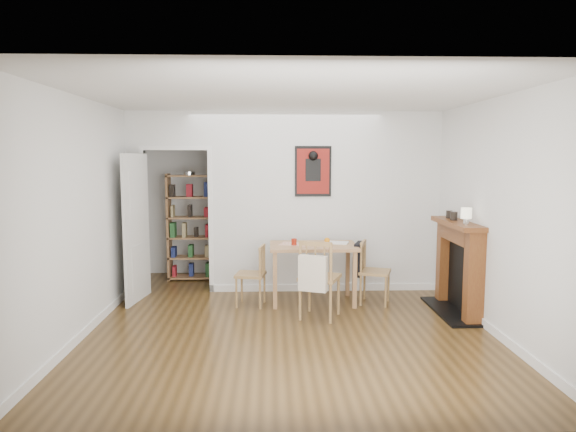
{
  "coord_description": "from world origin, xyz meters",
  "views": [
    {
      "loc": [
        -0.2,
        -5.99,
        1.95
      ],
      "look_at": [
        0.02,
        0.6,
        1.19
      ],
      "focal_mm": 32.0,
      "sensor_mm": 36.0,
      "label": 1
    }
  ],
  "objects_px": {
    "chair_left": "(251,275)",
    "ceramic_jar_b": "(449,214)",
    "bookshelf": "(190,228)",
    "ceramic_jar_a": "(454,216)",
    "dining_table": "(313,252)",
    "mantel_lamp": "(466,214)",
    "chair_right": "(374,271)",
    "orange_fruit": "(327,240)",
    "fireplace": "(459,264)",
    "chair_front": "(319,278)",
    "red_glass": "(294,242)",
    "notebook": "(337,243)"
  },
  "relations": [
    {
      "from": "dining_table",
      "to": "ceramic_jar_b",
      "type": "distance_m",
      "value": 1.84
    },
    {
      "from": "ceramic_jar_a",
      "to": "notebook",
      "type": "bearing_deg",
      "value": 159.61
    },
    {
      "from": "fireplace",
      "to": "orange_fruit",
      "type": "height_order",
      "value": "fireplace"
    },
    {
      "from": "chair_right",
      "to": "ceramic_jar_a",
      "type": "relative_size",
      "value": 7.78
    },
    {
      "from": "bookshelf",
      "to": "dining_table",
      "type": "bearing_deg",
      "value": -36.82
    },
    {
      "from": "chair_right",
      "to": "ceramic_jar_b",
      "type": "relative_size",
      "value": 8.28
    },
    {
      "from": "chair_front",
      "to": "notebook",
      "type": "xyz_separation_m",
      "value": [
        0.31,
        0.79,
        0.3
      ]
    },
    {
      "from": "red_glass",
      "to": "ceramic_jar_a",
      "type": "xyz_separation_m",
      "value": [
        2.0,
        -0.37,
        0.38
      ]
    },
    {
      "from": "chair_front",
      "to": "red_glass",
      "type": "distance_m",
      "value": 0.77
    },
    {
      "from": "chair_left",
      "to": "red_glass",
      "type": "bearing_deg",
      "value": 7.2
    },
    {
      "from": "chair_right",
      "to": "ceramic_jar_b",
      "type": "height_order",
      "value": "ceramic_jar_b"
    },
    {
      "from": "chair_right",
      "to": "chair_front",
      "type": "xyz_separation_m",
      "value": [
        -0.78,
        -0.59,
        0.06
      ]
    },
    {
      "from": "chair_front",
      "to": "ceramic_jar_a",
      "type": "bearing_deg",
      "value": 8.7
    },
    {
      "from": "fireplace",
      "to": "orange_fruit",
      "type": "xyz_separation_m",
      "value": [
        -1.6,
        0.63,
        0.21
      ]
    },
    {
      "from": "dining_table",
      "to": "notebook",
      "type": "height_order",
      "value": "notebook"
    },
    {
      "from": "orange_fruit",
      "to": "ceramic_jar_b",
      "type": "relative_size",
      "value": 0.74
    },
    {
      "from": "dining_table",
      "to": "red_glass",
      "type": "relative_size",
      "value": 12.55
    },
    {
      "from": "red_glass",
      "to": "ceramic_jar_b",
      "type": "distance_m",
      "value": 2.06
    },
    {
      "from": "bookshelf",
      "to": "notebook",
      "type": "bearing_deg",
      "value": -30.49
    },
    {
      "from": "chair_right",
      "to": "chair_front",
      "type": "bearing_deg",
      "value": -142.96
    },
    {
      "from": "chair_left",
      "to": "orange_fruit",
      "type": "relative_size",
      "value": 10.7
    },
    {
      "from": "bookshelf",
      "to": "ceramic_jar_a",
      "type": "relative_size",
      "value": 15.59
    },
    {
      "from": "ceramic_jar_a",
      "to": "ceramic_jar_b",
      "type": "distance_m",
      "value": 0.22
    },
    {
      "from": "chair_front",
      "to": "orange_fruit",
      "type": "height_order",
      "value": "chair_front"
    },
    {
      "from": "mantel_lamp",
      "to": "notebook",
      "type": "bearing_deg",
      "value": 146.55
    },
    {
      "from": "orange_fruit",
      "to": "notebook",
      "type": "xyz_separation_m",
      "value": [
        0.13,
        -0.01,
        -0.03
      ]
    },
    {
      "from": "chair_right",
      "to": "notebook",
      "type": "relative_size",
      "value": 2.83
    },
    {
      "from": "bookshelf",
      "to": "orange_fruit",
      "type": "xyz_separation_m",
      "value": [
        2.05,
        -1.27,
        -0.01
      ]
    },
    {
      "from": "notebook",
      "to": "red_glass",
      "type": "bearing_deg",
      "value": -165.5
    },
    {
      "from": "red_glass",
      "to": "chair_left",
      "type": "bearing_deg",
      "value": -172.8
    },
    {
      "from": "red_glass",
      "to": "orange_fruit",
      "type": "bearing_deg",
      "value": 19.52
    },
    {
      "from": "chair_front",
      "to": "orange_fruit",
      "type": "bearing_deg",
      "value": 77.36
    },
    {
      "from": "chair_left",
      "to": "red_glass",
      "type": "xyz_separation_m",
      "value": [
        0.58,
        0.07,
        0.43
      ]
    },
    {
      "from": "bookshelf",
      "to": "chair_left",
      "type": "bearing_deg",
      "value": -56.17
    },
    {
      "from": "orange_fruit",
      "to": "mantel_lamp",
      "type": "distance_m",
      "value": 1.86
    },
    {
      "from": "chair_right",
      "to": "ceramic_jar_a",
      "type": "height_order",
      "value": "ceramic_jar_a"
    },
    {
      "from": "orange_fruit",
      "to": "ceramic_jar_a",
      "type": "height_order",
      "value": "ceramic_jar_a"
    },
    {
      "from": "fireplace",
      "to": "red_glass",
      "type": "distance_m",
      "value": 2.12
    },
    {
      "from": "chair_right",
      "to": "mantel_lamp",
      "type": "distance_m",
      "value": 1.46
    },
    {
      "from": "fireplace",
      "to": "ceramic_jar_a",
      "type": "xyz_separation_m",
      "value": [
        -0.06,
        0.09,
        0.6
      ]
    },
    {
      "from": "chair_right",
      "to": "ceramic_jar_b",
      "type": "distance_m",
      "value": 1.23
    },
    {
      "from": "notebook",
      "to": "chair_left",
      "type": "bearing_deg",
      "value": -169.06
    },
    {
      "from": "ceramic_jar_a",
      "to": "chair_left",
      "type": "bearing_deg",
      "value": 173.43
    },
    {
      "from": "fireplace",
      "to": "ceramic_jar_a",
      "type": "bearing_deg",
      "value": 122.84
    },
    {
      "from": "dining_table",
      "to": "fireplace",
      "type": "relative_size",
      "value": 0.92
    },
    {
      "from": "chair_right",
      "to": "bookshelf",
      "type": "height_order",
      "value": "bookshelf"
    },
    {
      "from": "dining_table",
      "to": "chair_left",
      "type": "height_order",
      "value": "chair_left"
    },
    {
      "from": "chair_left",
      "to": "ceramic_jar_b",
      "type": "xyz_separation_m",
      "value": [
        2.59,
        -0.08,
        0.81
      ]
    },
    {
      "from": "notebook",
      "to": "ceramic_jar_b",
      "type": "relative_size",
      "value": 2.93
    },
    {
      "from": "dining_table",
      "to": "mantel_lamp",
      "type": "relative_size",
      "value": 5.8
    }
  ]
}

